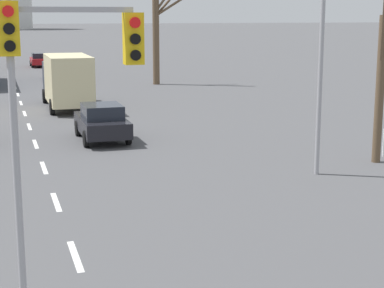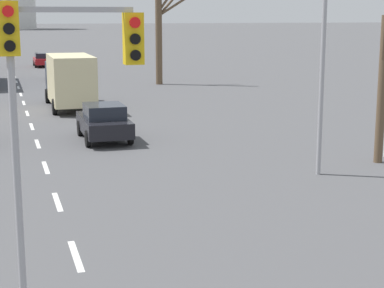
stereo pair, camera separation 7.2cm
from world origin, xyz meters
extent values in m
cube|color=silver|center=(0.00, 8.61, 0.00)|extent=(0.16, 2.00, 0.01)
cube|color=silver|center=(0.00, 13.11, 0.00)|extent=(0.16, 2.00, 0.01)
cube|color=silver|center=(0.00, 17.61, 0.00)|extent=(0.16, 2.00, 0.01)
cube|color=silver|center=(0.00, 22.11, 0.00)|extent=(0.16, 2.00, 0.01)
cube|color=silver|center=(0.00, 26.61, 0.00)|extent=(0.16, 2.00, 0.01)
cube|color=silver|center=(0.00, 31.11, 0.00)|extent=(0.16, 2.00, 0.01)
cube|color=silver|center=(0.00, 35.61, 0.00)|extent=(0.16, 2.00, 0.01)
cube|color=silver|center=(0.00, 40.11, 0.00)|extent=(0.16, 2.00, 0.01)
cube|color=silver|center=(0.00, 44.61, 0.00)|extent=(0.16, 2.00, 0.01)
cube|color=silver|center=(0.00, 49.11, 0.00)|extent=(0.16, 2.00, 0.01)
cube|color=silver|center=(0.00, 53.61, 0.00)|extent=(0.16, 2.00, 0.01)
cube|color=silver|center=(0.00, 58.11, 0.00)|extent=(0.16, 2.00, 0.01)
cylinder|color=#9E9EA3|center=(-1.24, 6.54, 2.87)|extent=(0.14, 0.14, 5.74)
cube|color=yellow|center=(-1.24, 6.54, 5.16)|extent=(0.36, 0.28, 0.96)
cylinder|color=red|center=(-1.24, 6.37, 5.45)|extent=(0.20, 0.06, 0.20)
cylinder|color=black|center=(-1.24, 6.37, 5.16)|extent=(0.20, 0.06, 0.20)
cylinder|color=black|center=(-1.24, 6.37, 4.86)|extent=(0.20, 0.06, 0.20)
cube|color=#9E9EA3|center=(-0.12, 6.54, 5.49)|extent=(2.23, 0.10, 0.10)
cube|color=yellow|center=(1.00, 6.54, 4.96)|extent=(0.36, 0.28, 0.96)
cylinder|color=red|center=(1.00, 6.37, 5.25)|extent=(0.20, 0.06, 0.20)
cylinder|color=black|center=(1.00, 6.37, 4.96)|extent=(0.20, 0.06, 0.20)
cylinder|color=black|center=(1.00, 6.37, 4.66)|extent=(0.20, 0.06, 0.20)
cylinder|color=#9E9EA3|center=(8.92, 13.88, 4.98)|extent=(0.16, 0.16, 9.96)
cube|color=black|center=(2.86, 22.17, 0.68)|extent=(1.89, 4.28, 0.66)
cube|color=#1E232D|center=(2.86, 21.95, 1.31)|extent=(1.61, 2.05, 0.59)
cylinder|color=black|center=(1.97, 23.49, 0.35)|extent=(0.18, 0.70, 0.70)
cylinder|color=black|center=(3.76, 23.49, 0.35)|extent=(0.18, 0.70, 0.70)
cylinder|color=black|center=(1.97, 20.84, 0.35)|extent=(0.18, 0.70, 0.70)
cylinder|color=black|center=(3.76, 20.84, 0.35)|extent=(0.18, 0.70, 0.70)
cube|color=maroon|center=(3.18, 64.46, 0.61)|extent=(1.70, 4.42, 0.59)
cube|color=#1E232D|center=(3.18, 64.24, 1.18)|extent=(1.45, 2.12, 0.54)
cylinder|color=black|center=(2.38, 65.83, 0.31)|extent=(0.18, 0.63, 0.63)
cylinder|color=black|center=(3.98, 65.83, 0.31)|extent=(0.18, 0.63, 0.63)
cylinder|color=black|center=(2.38, 63.09, 0.31)|extent=(0.18, 0.63, 0.63)
cylinder|color=black|center=(3.98, 63.09, 0.31)|extent=(0.18, 0.63, 0.63)
cube|color=slate|center=(3.48, 50.29, 0.64)|extent=(1.61, 3.96, 0.58)
cube|color=#1E232D|center=(3.48, 50.10, 1.23)|extent=(1.37, 1.90, 0.59)
cylinder|color=black|center=(2.72, 51.52, 0.35)|extent=(0.18, 0.70, 0.70)
cylinder|color=black|center=(4.23, 51.52, 0.35)|extent=(0.18, 0.70, 0.70)
cylinder|color=black|center=(2.72, 49.07, 0.35)|extent=(0.18, 0.70, 0.70)
cylinder|color=black|center=(4.23, 49.07, 0.35)|extent=(0.18, 0.70, 0.70)
cube|color=#333842|center=(2.54, 35.22, 1.49)|extent=(2.20, 2.00, 2.10)
cube|color=beige|center=(2.54, 31.62, 1.79)|extent=(2.30, 5.20, 2.70)
cylinder|color=black|center=(1.44, 35.22, 0.44)|extent=(0.24, 0.88, 0.88)
cylinder|color=black|center=(3.64, 35.22, 0.44)|extent=(0.24, 0.88, 0.88)
cylinder|color=black|center=(1.44, 30.19, 0.44)|extent=(0.24, 0.88, 0.88)
cylinder|color=black|center=(3.64, 30.19, 0.44)|extent=(0.24, 0.88, 0.88)
cylinder|color=brown|center=(11.92, 14.88, 2.69)|extent=(0.32, 0.32, 5.39)
cylinder|color=brown|center=(11.54, 14.32, 4.91)|extent=(0.84, 1.23, 2.64)
cylinder|color=brown|center=(10.76, 43.82, 3.77)|extent=(0.52, 0.52, 7.54)
cylinder|color=brown|center=(11.82, 43.95, 6.43)|extent=(2.26, 0.46, 2.37)
cylinder|color=brown|center=(11.99, 43.35, 6.14)|extent=(2.50, 1.28, 1.79)
camera|label=1|loc=(-1.55, -5.36, 5.40)|focal=60.00mm
camera|label=2|loc=(-1.48, -5.38, 5.40)|focal=60.00mm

